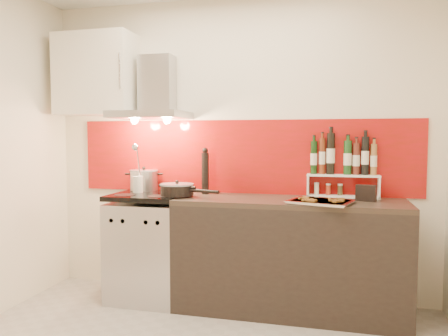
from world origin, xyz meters
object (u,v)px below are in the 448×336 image
(counter, at_px, (289,255))
(stock_pot, at_px, (144,180))
(range_stove, at_px, (150,247))
(pepper_mill, at_px, (205,172))
(baking_tray, at_px, (321,201))
(saute_pan, at_px, (178,190))

(counter, relative_size, stock_pot, 7.09)
(range_stove, height_order, stock_pot, stock_pot)
(pepper_mill, bearing_deg, range_stove, -160.59)
(range_stove, distance_m, baking_tray, 1.53)
(counter, relative_size, pepper_mill, 4.48)
(range_stove, distance_m, pepper_mill, 0.81)
(baking_tray, bearing_deg, stock_pot, 167.26)
(saute_pan, bearing_deg, stock_pot, 147.42)
(range_stove, height_order, counter, range_stove)
(saute_pan, distance_m, pepper_mill, 0.31)
(counter, height_order, saute_pan, saute_pan)
(counter, relative_size, baking_tray, 3.40)
(counter, xyz_separation_m, baking_tray, (0.24, -0.16, 0.47))
(stock_pot, bearing_deg, baking_tray, -12.74)
(range_stove, xyz_separation_m, counter, (1.20, 0.00, 0.01))
(stock_pot, distance_m, saute_pan, 0.50)
(stock_pot, height_order, pepper_mill, pepper_mill)
(range_stove, relative_size, saute_pan, 1.73)
(saute_pan, xyz_separation_m, pepper_mill, (0.17, 0.23, 0.14))
(range_stove, height_order, pepper_mill, pepper_mill)
(pepper_mill, height_order, baking_tray, pepper_mill)
(range_stove, bearing_deg, counter, 0.23)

